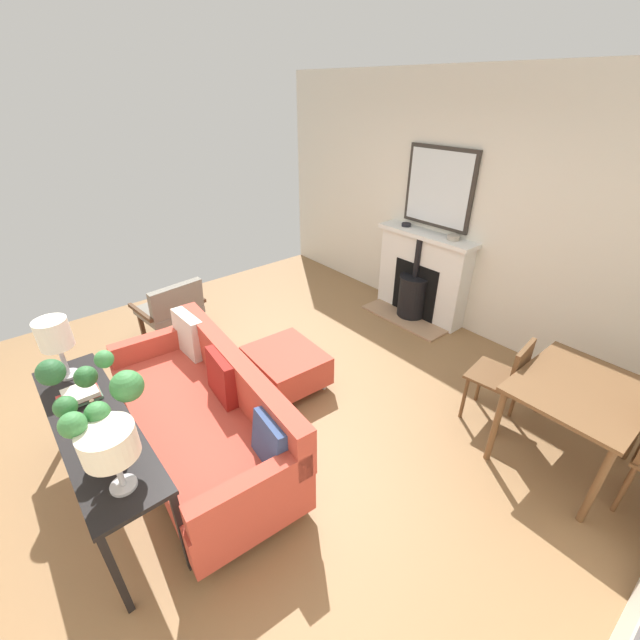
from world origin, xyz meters
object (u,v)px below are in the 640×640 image
at_px(console_table, 96,431).
at_px(book_stack, 80,395).
at_px(dining_table, 579,398).
at_px(ottoman, 286,365).
at_px(armchair_accent, 172,307).
at_px(mantel_bowl_far, 453,237).
at_px(table_lamp_near_end, 54,336).
at_px(dining_chair_near_fireplace, 505,375).
at_px(mantel_bowl_near, 406,224).
at_px(table_lamp_far_end, 109,445).
at_px(potted_plant, 99,411).
at_px(fireplace, 420,280).
at_px(sofa, 205,415).

bearing_deg(console_table, book_stack, -89.87).
bearing_deg(book_stack, dining_table, 142.29).
height_order(ottoman, armchair_accent, armchair_accent).
bearing_deg(mantel_bowl_far, ottoman, -6.27).
distance_m(table_lamp_near_end, dining_chair_near_fireplace, 3.48).
bearing_deg(dining_chair_near_fireplace, ottoman, -55.26).
relative_size(mantel_bowl_near, dining_table, 0.12).
height_order(table_lamp_far_end, potted_plant, potted_plant).
bearing_deg(console_table, armchair_accent, -124.28).
xyz_separation_m(ottoman, dining_chair_near_fireplace, (-1.11, 1.60, 0.27)).
relative_size(fireplace, mantel_bowl_far, 9.31).
height_order(armchair_accent, book_stack, book_stack).
xyz_separation_m(table_lamp_near_end, dining_table, (-2.80, 2.52, -0.45)).
relative_size(armchair_accent, potted_plant, 1.14).
relative_size(fireplace, dining_chair_near_fireplace, 1.53).
bearing_deg(fireplace, ottoman, 2.75).
distance_m(sofa, table_lamp_far_end, 1.19).
distance_m(mantel_bowl_near, console_table, 3.98).
relative_size(ottoman, potted_plant, 1.12).
bearing_deg(table_lamp_far_end, mantel_bowl_near, -161.02).
height_order(table_lamp_far_end, book_stack, table_lamp_far_end).
xyz_separation_m(console_table, potted_plant, (-0.02, 0.39, 0.43)).
height_order(armchair_accent, console_table, armchair_accent).
xyz_separation_m(fireplace, table_lamp_far_end, (3.85, 1.01, 0.56)).
distance_m(fireplace, dining_table, 2.49).
xyz_separation_m(mantel_bowl_near, dining_chair_near_fireplace, (1.08, 2.04, -0.60)).
bearing_deg(armchair_accent, mantel_bowl_far, 147.28).
relative_size(fireplace, mantel_bowl_near, 10.86).
height_order(mantel_bowl_near, book_stack, mantel_bowl_near).
xyz_separation_m(fireplace, console_table, (3.85, 0.37, 0.16)).
bearing_deg(fireplace, armchair_accent, -27.60).
xyz_separation_m(potted_plant, dining_chair_near_fireplace, (-2.79, 0.95, -0.57)).
relative_size(sofa, dining_chair_near_fireplace, 2.52).
xyz_separation_m(mantel_bowl_far, console_table, (3.89, 0.03, -0.47)).
height_order(table_lamp_near_end, dining_chair_near_fireplace, table_lamp_near_end).
distance_m(mantel_bowl_near, sofa, 3.33).
relative_size(potted_plant, book_stack, 2.44).
bearing_deg(ottoman, potted_plant, 21.33).
relative_size(mantel_bowl_near, sofa, 0.06).
height_order(fireplace, mantel_bowl_near, mantel_bowl_near).
bearing_deg(potted_plant, armchair_accent, -118.68).
distance_m(table_lamp_far_end, potted_plant, 0.25).
relative_size(table_lamp_near_end, table_lamp_far_end, 1.15).
xyz_separation_m(console_table, book_stack, (0.00, -0.28, 0.11)).
distance_m(mantel_bowl_far, ottoman, 2.38).
bearing_deg(potted_plant, table_lamp_near_end, -88.64).
height_order(armchair_accent, dining_table, armchair_accent).
bearing_deg(armchair_accent, table_lamp_far_end, 63.41).
bearing_deg(mantel_bowl_near, fireplace, 82.97).
relative_size(table_lamp_near_end, dining_table, 0.50).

